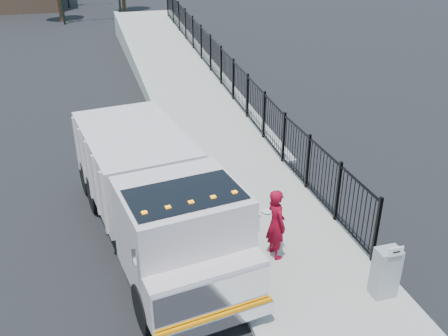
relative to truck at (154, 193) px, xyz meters
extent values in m
plane|color=black|center=(1.54, -0.40, -1.58)|extent=(120.00, 120.00, 0.00)
cube|color=#9E998E|center=(3.46, -2.40, -1.52)|extent=(3.55, 12.00, 0.12)
cube|color=#ADAAA3|center=(1.54, -2.40, -1.50)|extent=(0.30, 12.00, 0.16)
cube|color=#9E998E|center=(3.66, 15.60, -1.58)|extent=(3.95, 24.06, 3.19)
cube|color=black|center=(5.09, 11.60, -0.68)|extent=(0.10, 28.00, 1.80)
cube|color=black|center=(-0.06, 0.41, -0.99)|extent=(2.12, 7.45, 0.24)
cube|color=silver|center=(0.30, -2.06, 0.09)|extent=(2.86, 2.72, 2.17)
cube|color=silver|center=(0.49, -3.40, -0.45)|extent=(2.63, 1.11, 1.08)
cube|color=silver|center=(0.54, -3.79, -0.45)|extent=(2.48, 0.44, 0.92)
cube|color=silver|center=(0.56, -3.88, -0.99)|extent=(2.60, 0.56, 0.30)
cube|color=orange|center=(0.56, -3.88, -0.83)|extent=(2.58, 0.42, 0.07)
cube|color=black|center=(0.33, -2.33, 0.74)|extent=(2.56, 1.73, 0.92)
cube|color=silver|center=(-0.26, 1.80, 0.09)|extent=(3.22, 4.87, 1.84)
cube|color=silver|center=(-0.89, -3.32, 0.58)|extent=(0.07, 0.07, 0.38)
cube|color=silver|center=(1.79, -2.94, 0.58)|extent=(0.07, 0.07, 0.38)
cube|color=orange|center=(-0.58, -2.84, 1.20)|extent=(0.12, 0.10, 0.07)
cube|color=orange|center=(-0.10, -2.77, 1.20)|extent=(0.12, 0.10, 0.07)
cube|color=orange|center=(0.39, -2.70, 1.20)|extent=(0.12, 0.10, 0.07)
cube|color=orange|center=(0.87, -2.63, 1.20)|extent=(0.12, 0.10, 0.07)
cube|color=orange|center=(1.35, -2.56, 1.20)|extent=(0.12, 0.10, 0.07)
cylinder|color=black|center=(-0.72, -2.97, -1.04)|extent=(0.50, 1.12, 1.08)
cylinder|color=black|center=(1.53, -2.65, -1.04)|extent=(0.50, 1.12, 1.08)
cylinder|color=black|center=(-1.48, 2.29, -1.04)|extent=(0.50, 1.12, 1.08)
cylinder|color=black|center=(0.78, 2.61, -1.04)|extent=(0.50, 1.12, 1.08)
cylinder|color=black|center=(-1.65, 3.47, -1.04)|extent=(0.50, 1.12, 1.08)
cylinder|color=black|center=(0.61, 3.79, -1.04)|extent=(0.50, 1.12, 1.08)
imported|color=maroon|center=(2.79, -1.49, -0.51)|extent=(0.55, 0.75, 1.91)
cube|color=gray|center=(4.64, -3.59, -0.84)|extent=(0.55, 0.40, 1.25)
cube|color=white|center=(4.64, -3.81, -0.10)|extent=(0.35, 0.04, 0.22)
ellipsoid|color=silver|center=(3.35, 0.52, -1.42)|extent=(0.36, 0.36, 0.09)
cylinder|color=#382314|center=(-2.47, 34.09, 0.02)|extent=(0.36, 0.36, 3.20)
camera|label=1|loc=(-1.39, -11.21, 6.37)|focal=40.00mm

